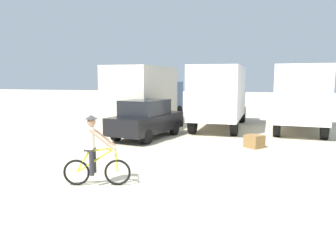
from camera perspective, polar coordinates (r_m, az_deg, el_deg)
name	(u,v)px	position (r m, az deg, el deg)	size (l,w,h in m)	color
ground_plane	(140,194)	(8.20, -4.72, -11.37)	(120.00, 120.00, 0.00)	beige
box_truck_cream_rv	(146,93)	(18.99, -3.71, 5.55)	(2.66, 6.84, 3.35)	beige
box_truck_avon_van	(220,94)	(18.53, 8.87, 5.41)	(2.44, 6.77, 3.35)	white
box_truck_white_box	(301,95)	(18.69, 21.64, 4.96)	(2.79, 6.88, 3.35)	white
sedan_parked	(146,119)	(15.35, -3.72, 1.22)	(2.52, 4.46, 1.76)	black
cyclist_orange_shirt	(94,153)	(8.74, -12.46, -4.53)	(1.67, 0.67, 1.82)	black
supply_crate	(254,141)	(13.70, 14.46, -2.54)	(0.63, 0.59, 0.50)	olive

